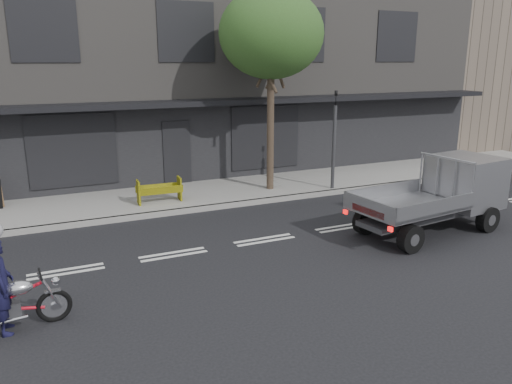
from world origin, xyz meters
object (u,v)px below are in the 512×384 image
(motorcycle, at_px, (13,303))
(construction_barrier, at_px, (161,191))
(flatbed_ute, at_px, (455,186))
(rider, at_px, (1,286))
(traffic_light_pole, at_px, (334,145))
(street_tree, at_px, (271,34))

(motorcycle, relative_size, construction_barrier, 1.34)
(motorcycle, xyz_separation_m, flatbed_ute, (10.96, 1.06, 0.66))
(rider, height_order, flatbed_ute, flatbed_ute)
(traffic_light_pole, distance_m, rider, 11.57)
(traffic_light_pole, xyz_separation_m, motorcycle, (-9.96, -5.56, -1.16))
(rider, distance_m, construction_barrier, 7.42)
(traffic_light_pole, height_order, flatbed_ute, traffic_light_pole)
(street_tree, xyz_separation_m, flatbed_ute, (3.01, -5.35, -4.12))
(street_tree, xyz_separation_m, motorcycle, (-7.96, -6.41, -4.78))
(street_tree, relative_size, rider, 4.00)
(street_tree, height_order, construction_barrier, street_tree)
(street_tree, bearing_deg, motorcycle, -141.13)
(traffic_light_pole, bearing_deg, motorcycle, -150.80)
(street_tree, height_order, motorcycle, street_tree)
(street_tree, bearing_deg, traffic_light_pole, -23.03)
(street_tree, bearing_deg, construction_barrier, -175.60)
(traffic_light_pole, height_order, motorcycle, traffic_light_pole)
(traffic_light_pole, relative_size, motorcycle, 1.87)
(rider, bearing_deg, flatbed_ute, -88.35)
(flatbed_ute, bearing_deg, street_tree, 112.81)
(flatbed_ute, bearing_deg, rider, 178.94)
(traffic_light_pole, bearing_deg, rider, -151.17)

